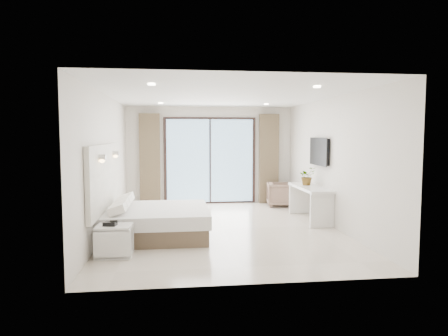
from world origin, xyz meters
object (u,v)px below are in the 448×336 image
(bed, at_px, (155,221))
(nightstand, at_px, (114,241))
(console_desk, at_px, (310,195))
(armchair, at_px, (280,193))

(bed, relative_size, nightstand, 3.41)
(nightstand, height_order, console_desk, console_desk)
(bed, height_order, console_desk, console_desk)
(console_desk, xyz_separation_m, armchair, (-0.19, 1.83, -0.22))
(bed, relative_size, console_desk, 1.14)
(bed, relative_size, armchair, 2.76)
(bed, height_order, armchair, armchair)
(bed, distance_m, console_desk, 3.55)
(nightstand, xyz_separation_m, console_desk, (3.97, 2.24, 0.32))
(bed, xyz_separation_m, console_desk, (3.38, 1.04, 0.28))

